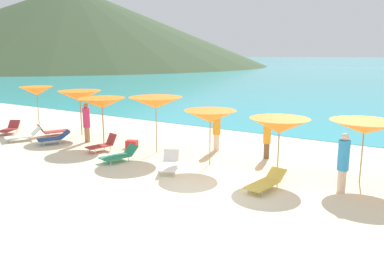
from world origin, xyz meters
TOP-DOWN VIEW (x-y plane):
  - ground_plane at (0.00, 10.00)m, footprint 50.00×100.00m
  - headland_hill at (-101.83, 83.27)m, footprint 135.09×135.09m
  - umbrella_0 at (-12.61, 3.56)m, footprint 1.90×1.90m
  - umbrella_1 at (-9.43, 3.80)m, footprint 2.31×2.31m
  - umbrella_2 at (-6.95, 2.91)m, footprint 2.18×2.18m
  - umbrella_3 at (-3.93, 3.03)m, footprint 2.37×2.37m
  - umbrella_4 at (-1.13, 2.71)m, footprint 2.15×2.15m
  - umbrella_5 at (1.54, 2.73)m, footprint 2.18×2.18m
  - umbrella_6 at (4.07, 3.51)m, footprint 2.39×2.39m
  - lounge_chair_0 at (-10.62, 2.90)m, footprint 1.15×1.64m
  - lounge_chair_1 at (-6.06, 1.98)m, footprint 0.79×1.40m
  - lounge_chair_3 at (-10.81, 1.37)m, footprint 1.26×1.72m
  - lounge_chair_4 at (-12.94, 1.97)m, footprint 1.12×1.49m
  - lounge_chair_5 at (-1.95, 1.19)m, footprint 1.23×1.59m
  - lounge_chair_6 at (-4.37, 1.21)m, footprint 1.01×1.59m
  - lounge_chair_8 at (1.68, 1.31)m, footprint 0.84×1.76m
  - lounge_chair_9 at (-8.98, 1.73)m, footprint 1.21×1.57m
  - beachgoer_0 at (3.73, 2.25)m, footprint 0.34×0.34m
  - beachgoer_1 at (-7.93, 2.81)m, footprint 0.33×0.33m
  - beachgoer_2 at (0.40, 4.64)m, footprint 0.30×0.30m
  - beachgoer_3 at (-1.93, 4.70)m, footprint 0.34×0.34m
  - cooler_box at (-5.37, 3.07)m, footprint 0.60×0.52m

SIDE VIEW (x-z plane):
  - ground_plane at x=0.00m, z-range -0.30..0.00m
  - cooler_box at x=-5.37m, z-range 0.00..0.34m
  - lounge_chair_8 at x=1.68m, z-range -0.02..0.50m
  - lounge_chair_0 at x=-10.62m, z-range -0.07..0.56m
  - lounge_chair_6 at x=-4.37m, z-range -0.03..0.53m
  - lounge_chair_3 at x=-10.81m, z-range -0.04..0.56m
  - lounge_chair_4 at x=-12.94m, z-range -0.04..0.59m
  - lounge_chair_5 at x=-1.95m, z-range -0.04..0.61m
  - lounge_chair_9 at x=-8.98m, z-range 0.01..0.58m
  - lounge_chair_1 at x=-6.06m, z-range -0.04..0.66m
  - beachgoer_2 at x=0.40m, z-range 0.05..1.70m
  - beachgoer_0 at x=3.73m, z-range 0.06..1.92m
  - beachgoer_1 at x=-7.93m, z-range 0.06..1.94m
  - beachgoer_3 at x=-1.93m, z-range 0.06..1.95m
  - umbrella_5 at x=1.54m, z-range 0.76..2.79m
  - umbrella_6 at x=4.07m, z-range 0.82..2.89m
  - umbrella_4 at x=-1.13m, z-range 0.82..2.91m
  - umbrella_2 at x=-6.95m, z-range 0.85..3.03m
  - umbrella_1 at x=-9.43m, z-range 0.87..3.18m
  - umbrella_0 at x=-12.61m, z-range 0.95..3.34m
  - umbrella_3 at x=-3.93m, z-range 0.96..3.35m
  - headland_hill at x=-101.83m, z-range 0.00..27.12m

